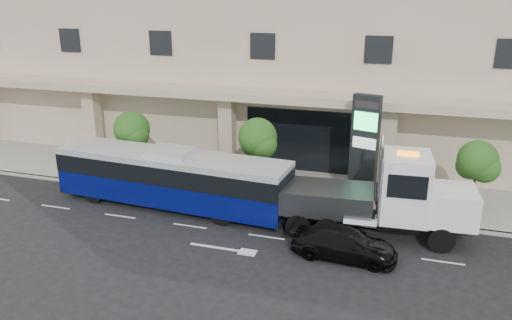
# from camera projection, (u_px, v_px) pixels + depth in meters

# --- Properties ---
(ground) EXTENTS (120.00, 120.00, 0.00)m
(ground) POSITION_uv_depth(u_px,v_px,m) (275.00, 224.00, 25.27)
(ground) COLOR black
(ground) RESTS_ON ground
(sidewalk) EXTENTS (120.00, 6.00, 0.15)m
(sidewalk) POSITION_uv_depth(u_px,v_px,m) (296.00, 188.00, 29.78)
(sidewalk) COLOR gray
(sidewalk) RESTS_ON ground
(curb) EXTENTS (120.00, 0.30, 0.15)m
(curb) POSITION_uv_depth(u_px,v_px,m) (284.00, 207.00, 27.06)
(curb) COLOR gray
(curb) RESTS_ON ground
(convention_center) EXTENTS (60.00, 17.60, 20.00)m
(convention_center) POSITION_uv_depth(u_px,v_px,m) (331.00, 10.00, 36.10)
(convention_center) COLOR tan
(convention_center) RESTS_ON ground
(tree_left) EXTENTS (2.27, 2.20, 4.22)m
(tree_left) POSITION_uv_depth(u_px,v_px,m) (132.00, 132.00, 30.33)
(tree_left) COLOR #422B19
(tree_left) RESTS_ON sidewalk
(tree_mid) EXTENTS (2.28, 2.20, 4.38)m
(tree_mid) POSITION_uv_depth(u_px,v_px,m) (258.00, 140.00, 28.05)
(tree_mid) COLOR #422B19
(tree_mid) RESTS_ON sidewalk
(tree_right) EXTENTS (2.10, 2.00, 4.04)m
(tree_right) POSITION_uv_depth(u_px,v_px,m) (478.00, 163.00, 24.91)
(tree_right) COLOR #422B19
(tree_right) RESTS_ON sidewalk
(city_bus) EXTENTS (13.23, 3.70, 3.31)m
(city_bus) POSITION_uv_depth(u_px,v_px,m) (172.00, 177.00, 26.85)
(city_bus) COLOR black
(city_bus) RESTS_ON ground
(tow_truck) EXTENTS (10.30, 3.09, 4.67)m
(tow_truck) POSITION_uv_depth(u_px,v_px,m) (384.00, 198.00, 23.52)
(tow_truck) COLOR #2D3033
(tow_truck) RESTS_ON ground
(black_sedan) EXTENTS (4.71, 2.10, 1.34)m
(black_sedan) POSITION_uv_depth(u_px,v_px,m) (344.00, 244.00, 21.87)
(black_sedan) COLOR black
(black_sedan) RESTS_ON ground
(signage_pylon) EXTENTS (1.56, 0.93, 5.92)m
(signage_pylon) POSITION_uv_depth(u_px,v_px,m) (364.00, 148.00, 26.96)
(signage_pylon) COLOR black
(signage_pylon) RESTS_ON sidewalk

